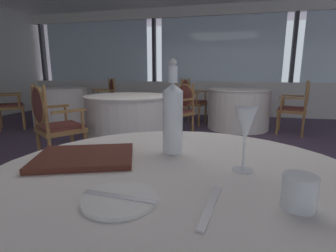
# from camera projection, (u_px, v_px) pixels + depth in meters

# --- Properties ---
(ground_plane) EXTENTS (14.24, 14.24, 0.00)m
(ground_plane) POSITION_uv_depth(u_px,v_px,m) (201.00, 176.00, 2.66)
(ground_plane) COLOR #47384C
(window_wall_far) EXTENTS (10.79, 0.14, 2.69)m
(window_wall_far) POSITION_uv_depth(u_px,v_px,m) (219.00, 73.00, 6.35)
(window_wall_far) COLOR silver
(window_wall_far) RESTS_ON ground_plane
(side_plate) EXTENTS (0.18, 0.18, 0.01)m
(side_plate) POSITION_uv_depth(u_px,v_px,m) (120.00, 199.00, 0.60)
(side_plate) COLOR white
(side_plate) RESTS_ON foreground_table
(butter_knife) EXTENTS (0.19, 0.03, 0.00)m
(butter_knife) POSITION_uv_depth(u_px,v_px,m) (120.00, 197.00, 0.60)
(butter_knife) COLOR silver
(butter_knife) RESTS_ON foreground_table
(dinner_fork) EXTENTS (0.04, 0.21, 0.00)m
(dinner_fork) POSITION_uv_depth(u_px,v_px,m) (211.00, 206.00, 0.58)
(dinner_fork) COLOR silver
(dinner_fork) RESTS_ON foreground_table
(water_bottle) EXTENTS (0.08, 0.08, 0.35)m
(water_bottle) POSITION_uv_depth(u_px,v_px,m) (173.00, 116.00, 0.95)
(water_bottle) COLOR white
(water_bottle) RESTS_ON foreground_table
(wine_glass) EXTENTS (0.07, 0.07, 0.20)m
(wine_glass) POSITION_uv_depth(u_px,v_px,m) (245.00, 127.00, 0.76)
(wine_glass) COLOR white
(wine_glass) RESTS_ON foreground_table
(water_tumbler) EXTENTS (0.08, 0.08, 0.08)m
(water_tumbler) POSITION_uv_depth(u_px,v_px,m) (299.00, 192.00, 0.57)
(water_tumbler) COLOR white
(water_tumbler) RESTS_ON foreground_table
(menu_book) EXTENTS (0.40, 0.35, 0.02)m
(menu_book) POSITION_uv_depth(u_px,v_px,m) (85.00, 157.00, 0.89)
(menu_book) COLOR #512319
(menu_book) RESTS_ON foreground_table
(background_table_0) EXTENTS (1.20, 1.20, 0.77)m
(background_table_0) POSITION_uv_depth(u_px,v_px,m) (238.00, 109.00, 4.89)
(background_table_0) COLOR white
(background_table_0) RESTS_ON ground_plane
(dining_chair_0_0) EXTENTS (0.56, 0.61, 0.95)m
(dining_chair_0_0) POSITION_uv_depth(u_px,v_px,m) (298.00, 104.00, 4.38)
(dining_chair_0_0) COLOR olive
(dining_chair_0_0) RESTS_ON ground_plane
(dining_chair_0_1) EXTENTS (0.56, 0.61, 0.96)m
(dining_chair_0_1) POSITION_uv_depth(u_px,v_px,m) (190.00, 98.00, 5.33)
(dining_chair_0_1) COLOR olive
(dining_chair_0_1) RESTS_ON ground_plane
(background_table_2) EXTENTS (1.19, 1.19, 0.77)m
(background_table_2) POSITION_uv_depth(u_px,v_px,m) (128.00, 123.00, 3.54)
(background_table_2) COLOR white
(background_table_2) RESTS_ON ground_plane
(dining_chair_2_0) EXTENTS (0.66, 0.64, 0.95)m
(dining_chair_2_0) POSITION_uv_depth(u_px,v_px,m) (52.00, 120.00, 2.83)
(dining_chair_2_0) COLOR olive
(dining_chair_2_0) RESTS_ON ground_plane
(dining_chair_2_1) EXTENTS (0.66, 0.64, 0.90)m
(dining_chair_2_1) POSITION_uv_depth(u_px,v_px,m) (179.00, 106.00, 4.18)
(dining_chair_2_1) COLOR olive
(dining_chair_2_1) RESTS_ON ground_plane
(background_table_3) EXTENTS (1.11, 1.11, 0.77)m
(background_table_3) POSITION_uv_depth(u_px,v_px,m) (61.00, 106.00, 5.25)
(background_table_3) COLOR white
(background_table_3) RESTS_ON ground_plane
(dining_chair_3_0) EXTENTS (0.65, 0.66, 0.96)m
(dining_chair_3_0) POSITION_uv_depth(u_px,v_px,m) (107.00, 96.00, 5.66)
(dining_chair_3_0) COLOR olive
(dining_chair_3_0) RESTS_ON ground_plane
(dining_chair_3_1) EXTENTS (0.65, 0.66, 0.95)m
(dining_chair_3_1) POSITION_uv_depth(u_px,v_px,m) (4.00, 101.00, 4.76)
(dining_chair_3_1) COLOR olive
(dining_chair_3_1) RESTS_ON ground_plane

